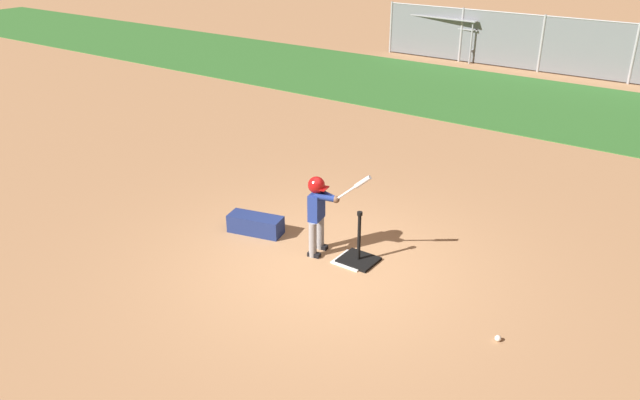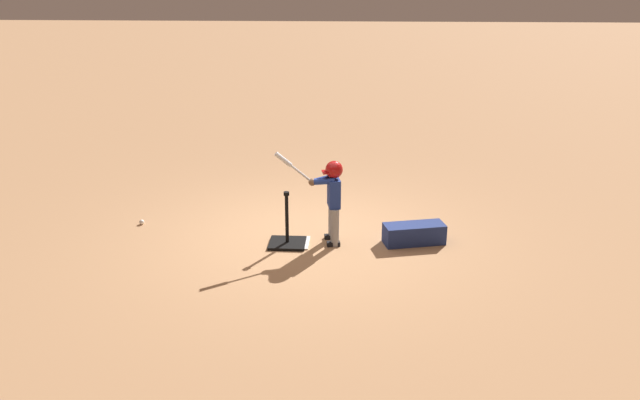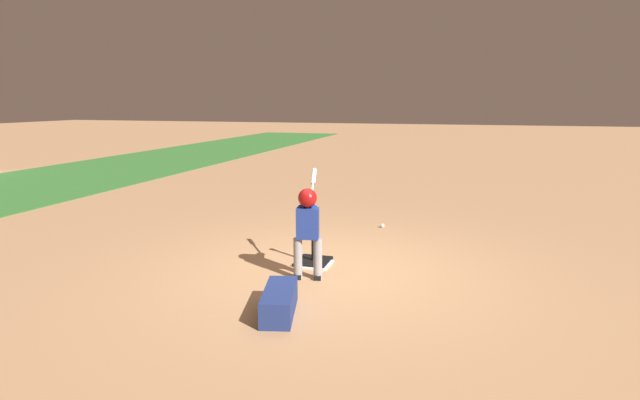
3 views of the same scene
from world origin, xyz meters
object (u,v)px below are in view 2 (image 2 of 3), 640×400
batting_tee (287,238)px  batter_child (332,191)px  baseball (142,222)px  equipment_bag (414,234)px

batting_tee → batter_child: 0.91m
batter_child → baseball: bearing=-9.7°
batting_tee → baseball: batting_tee is taller
batting_tee → equipment_bag: 1.76m
baseball → equipment_bag: size_ratio=0.09×
batter_child → equipment_bag: 1.31m
batter_child → baseball: 3.00m
batting_tee → batter_child: bearing=-168.8°
baseball → equipment_bag: (-4.02, 0.45, 0.10)m
batting_tee → equipment_bag: bearing=-174.7°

